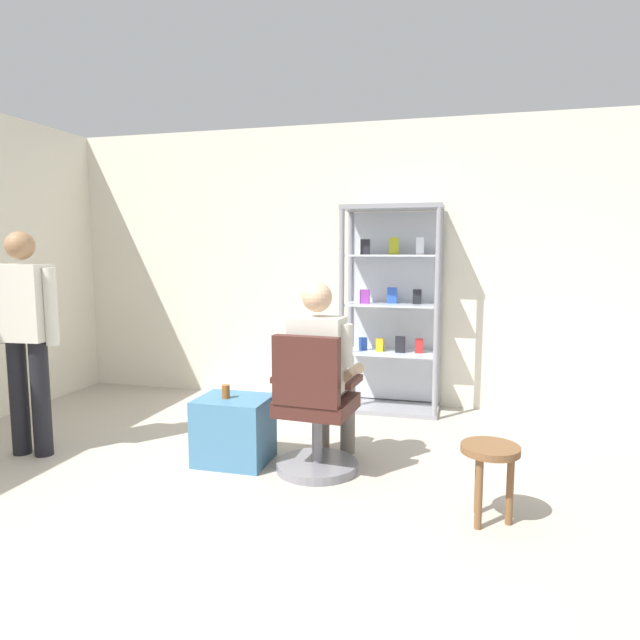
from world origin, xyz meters
TOP-DOWN VIEW (x-y plane):
  - ground_plane at (0.00, 0.00)m, footprint 7.20×7.20m
  - back_wall at (0.00, 3.00)m, footprint 6.00×0.10m
  - display_cabinet_main at (0.40, 2.76)m, footprint 0.90×0.45m
  - office_chair at (0.11, 1.07)m, footprint 0.58×0.56m
  - seated_shopkeeper at (0.13, 1.23)m, footprint 0.51×0.58m
  - storage_crate at (-0.49, 1.12)m, footprint 0.50×0.42m
  - tea_glass at (-0.54, 1.10)m, footprint 0.06×0.06m
  - standing_customer at (-1.99, 0.88)m, footprint 0.52×0.24m
  - wooden_stool at (1.23, 0.65)m, footprint 0.32×0.32m

SIDE VIEW (x-z plane):
  - ground_plane at x=0.00m, z-range 0.00..0.00m
  - storage_crate at x=-0.49m, z-range 0.00..0.47m
  - wooden_stool at x=1.23m, z-range 0.13..0.57m
  - office_chair at x=0.11m, z-range -0.09..0.87m
  - tea_glass at x=-0.54m, z-range 0.47..0.56m
  - seated_shopkeeper at x=0.13m, z-range 0.07..1.36m
  - standing_customer at x=-1.99m, z-range 0.12..1.75m
  - display_cabinet_main at x=0.40m, z-range 0.01..1.91m
  - back_wall at x=0.00m, z-range 0.00..2.70m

